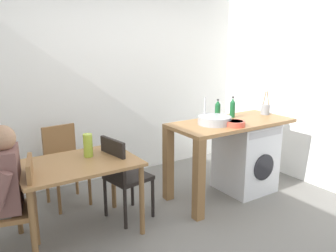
{
  "coord_description": "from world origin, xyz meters",
  "views": [
    {
      "loc": [
        -1.81,
        -2.54,
        1.85
      ],
      "look_at": [
        0.14,
        0.45,
        0.96
      ],
      "focal_mm": 37.01,
      "sensor_mm": 36.0,
      "label": 1
    }
  ],
  "objects_px": {
    "washing_machine": "(245,157)",
    "utensil_crock": "(265,109)",
    "chair_person_seat": "(20,205)",
    "chair_opposite": "(122,174)",
    "bottle_tall_green": "(218,109)",
    "bottle_squat_brown": "(233,108)",
    "mixing_bowl": "(235,123)",
    "vase": "(88,145)",
    "dining_table": "(78,172)",
    "chair_spare_by_wall": "(64,160)"
  },
  "relations": [
    {
      "from": "washing_machine",
      "to": "vase",
      "type": "relative_size",
      "value": 3.78
    },
    {
      "from": "dining_table",
      "to": "chair_spare_by_wall",
      "type": "height_order",
      "value": "chair_spare_by_wall"
    },
    {
      "from": "washing_machine",
      "to": "bottle_tall_green",
      "type": "height_order",
      "value": "bottle_tall_green"
    },
    {
      "from": "washing_machine",
      "to": "vase",
      "type": "bearing_deg",
      "value": 173.82
    },
    {
      "from": "dining_table",
      "to": "utensil_crock",
      "type": "distance_m",
      "value": 2.49
    },
    {
      "from": "chair_spare_by_wall",
      "to": "bottle_squat_brown",
      "type": "distance_m",
      "value": 2.1
    },
    {
      "from": "bottle_squat_brown",
      "to": "utensil_crock",
      "type": "height_order",
      "value": "utensil_crock"
    },
    {
      "from": "washing_machine",
      "to": "utensil_crock",
      "type": "xyz_separation_m",
      "value": [
        0.37,
        0.05,
        0.56
      ]
    },
    {
      "from": "chair_spare_by_wall",
      "to": "washing_machine",
      "type": "xyz_separation_m",
      "value": [
        2.01,
        -0.89,
        -0.08
      ]
    },
    {
      "from": "chair_opposite",
      "to": "utensil_crock",
      "type": "relative_size",
      "value": 3.0
    },
    {
      "from": "dining_table",
      "to": "chair_spare_by_wall",
      "type": "relative_size",
      "value": 1.22
    },
    {
      "from": "chair_person_seat",
      "to": "utensil_crock",
      "type": "distance_m",
      "value": 3.05
    },
    {
      "from": "mixing_bowl",
      "to": "bottle_tall_green",
      "type": "bearing_deg",
      "value": 72.34
    },
    {
      "from": "bottle_squat_brown",
      "to": "mixing_bowl",
      "type": "relative_size",
      "value": 1.21
    },
    {
      "from": "mixing_bowl",
      "to": "chair_opposite",
      "type": "bearing_deg",
      "value": 164.27
    },
    {
      "from": "bottle_tall_green",
      "to": "washing_machine",
      "type": "bearing_deg",
      "value": -48.69
    },
    {
      "from": "utensil_crock",
      "to": "mixing_bowl",
      "type": "bearing_deg",
      "value": -161.81
    },
    {
      "from": "chair_person_seat",
      "to": "utensil_crock",
      "type": "xyz_separation_m",
      "value": [
        3.01,
        0.06,
        0.48
      ]
    },
    {
      "from": "dining_table",
      "to": "mixing_bowl",
      "type": "distance_m",
      "value": 1.76
    },
    {
      "from": "washing_machine",
      "to": "mixing_bowl",
      "type": "height_order",
      "value": "mixing_bowl"
    },
    {
      "from": "chair_person_seat",
      "to": "mixing_bowl",
      "type": "xyz_separation_m",
      "value": [
        2.25,
        -0.19,
        0.45
      ]
    },
    {
      "from": "vase",
      "to": "chair_person_seat",
      "type": "bearing_deg",
      "value": -162.67
    },
    {
      "from": "washing_machine",
      "to": "utensil_crock",
      "type": "relative_size",
      "value": 2.87
    },
    {
      "from": "dining_table",
      "to": "bottle_tall_green",
      "type": "distance_m",
      "value": 1.9
    },
    {
      "from": "dining_table",
      "to": "chair_opposite",
      "type": "xyz_separation_m",
      "value": [
        0.48,
        0.04,
        -0.14
      ]
    },
    {
      "from": "utensil_crock",
      "to": "dining_table",
      "type": "bearing_deg",
      "value": 178.64
    },
    {
      "from": "chair_spare_by_wall",
      "to": "dining_table",
      "type": "bearing_deg",
      "value": 77.89
    },
    {
      "from": "chair_person_seat",
      "to": "mixing_bowl",
      "type": "height_order",
      "value": "mixing_bowl"
    },
    {
      "from": "bottle_squat_brown",
      "to": "chair_person_seat",
      "type": "bearing_deg",
      "value": -176.23
    },
    {
      "from": "dining_table",
      "to": "chair_person_seat",
      "type": "height_order",
      "value": "chair_person_seat"
    },
    {
      "from": "dining_table",
      "to": "chair_spare_by_wall",
      "type": "bearing_deg",
      "value": 83.13
    },
    {
      "from": "chair_person_seat",
      "to": "vase",
      "type": "distance_m",
      "value": 0.81
    },
    {
      "from": "washing_machine",
      "to": "vase",
      "type": "distance_m",
      "value": 2.01
    },
    {
      "from": "chair_person_seat",
      "to": "washing_machine",
      "type": "xyz_separation_m",
      "value": [
        2.65,
        0.01,
        -0.08
      ]
    },
    {
      "from": "chair_spare_by_wall",
      "to": "bottle_squat_brown",
      "type": "xyz_separation_m",
      "value": [
        1.9,
        -0.72,
        0.53
      ]
    },
    {
      "from": "washing_machine",
      "to": "bottle_squat_brown",
      "type": "height_order",
      "value": "bottle_squat_brown"
    },
    {
      "from": "dining_table",
      "to": "mixing_bowl",
      "type": "xyz_separation_m",
      "value": [
        1.71,
        -0.31,
        0.31
      ]
    },
    {
      "from": "washing_machine",
      "to": "bottle_tall_green",
      "type": "relative_size",
      "value": 3.86
    },
    {
      "from": "chair_opposite",
      "to": "chair_spare_by_wall",
      "type": "bearing_deg",
      "value": -162.37
    },
    {
      "from": "dining_table",
      "to": "washing_machine",
      "type": "height_order",
      "value": "washing_machine"
    },
    {
      "from": "chair_opposite",
      "to": "washing_machine",
      "type": "height_order",
      "value": "chair_opposite"
    },
    {
      "from": "bottle_squat_brown",
      "to": "mixing_bowl",
      "type": "height_order",
      "value": "bottle_squat_brown"
    },
    {
      "from": "bottle_tall_green",
      "to": "chair_spare_by_wall",
      "type": "bearing_deg",
      "value": 160.93
    },
    {
      "from": "bottle_tall_green",
      "to": "bottle_squat_brown",
      "type": "xyz_separation_m",
      "value": [
        0.14,
        -0.12,
        0.02
      ]
    },
    {
      "from": "bottle_tall_green",
      "to": "dining_table",
      "type": "bearing_deg",
      "value": -174.92
    },
    {
      "from": "chair_opposite",
      "to": "bottle_tall_green",
      "type": "xyz_separation_m",
      "value": [
        1.38,
        0.13,
        0.51
      ]
    },
    {
      "from": "bottle_squat_brown",
      "to": "utensil_crock",
      "type": "xyz_separation_m",
      "value": [
        0.47,
        -0.11,
        -0.05
      ]
    },
    {
      "from": "mixing_bowl",
      "to": "vase",
      "type": "relative_size",
      "value": 0.95
    },
    {
      "from": "chair_person_seat",
      "to": "utensil_crock",
      "type": "bearing_deg",
      "value": -75.1
    },
    {
      "from": "chair_person_seat",
      "to": "bottle_tall_green",
      "type": "xyz_separation_m",
      "value": [
        2.4,
        0.28,
        0.51
      ]
    }
  ]
}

